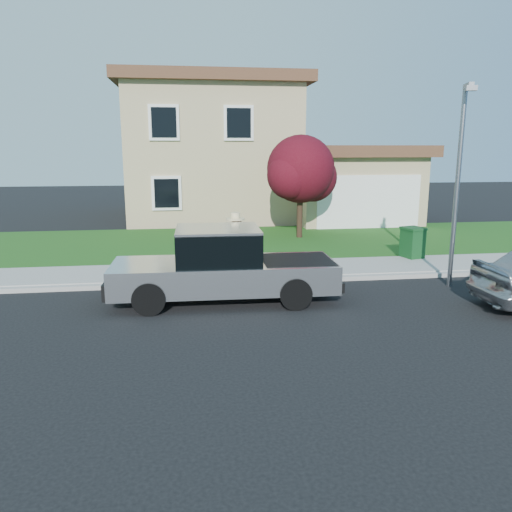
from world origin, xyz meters
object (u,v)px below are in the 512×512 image
at_px(pickup_truck, 223,267).
at_px(woman, 236,252).
at_px(street_lamp, 459,175).
at_px(trash_bin, 413,242).
at_px(ornamental_tree, 302,172).

height_order(pickup_truck, woman, woman).
bearing_deg(street_lamp, trash_bin, 100.31).
xyz_separation_m(trash_bin, street_lamp, (-0.27, -2.85, 2.24)).
xyz_separation_m(woman, trash_bin, (5.80, 2.11, -0.28)).
bearing_deg(ornamental_tree, trash_bin, -58.93).
bearing_deg(trash_bin, street_lamp, -110.06).
relative_size(woman, ornamental_tree, 0.49).
xyz_separation_m(woman, street_lamp, (5.53, -0.74, 1.95)).
distance_m(pickup_truck, trash_bin, 7.04).
relative_size(trash_bin, street_lamp, 0.19).
xyz_separation_m(pickup_truck, ornamental_tree, (3.59, 7.65, 1.81)).
bearing_deg(street_lamp, pickup_truck, -159.94).
height_order(woman, trash_bin, woman).
relative_size(ornamental_tree, trash_bin, 4.13).
relative_size(pickup_truck, ornamental_tree, 1.36).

